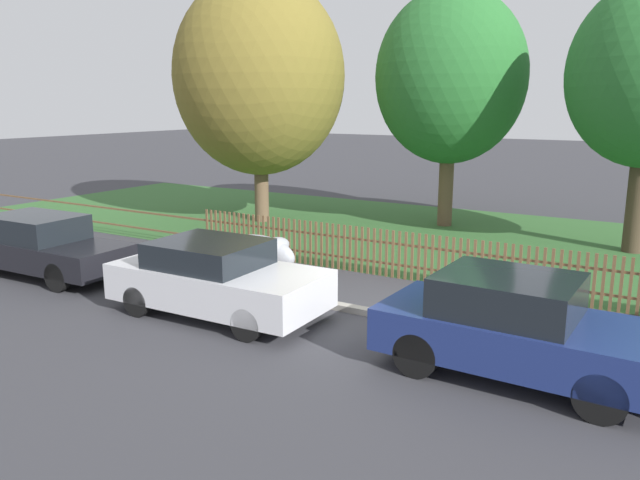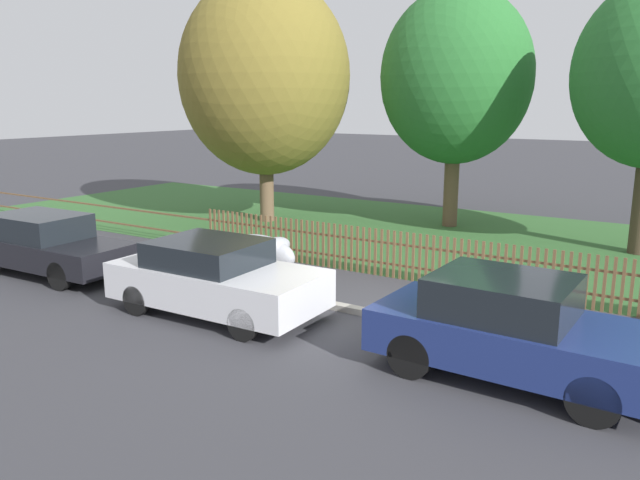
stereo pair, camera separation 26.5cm
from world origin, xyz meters
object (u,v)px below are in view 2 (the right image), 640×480
parked_car_black_saloon (215,277)px  parked_car_navy_estate (511,328)px  parked_car_silver_hatchback (45,244)px  tree_nearest_kerb (265,77)px  covered_motorcycle (262,253)px  tree_behind_motorcycle (456,77)px

parked_car_black_saloon → parked_car_navy_estate: 5.43m
parked_car_silver_hatchback → tree_nearest_kerb: size_ratio=0.57×
covered_motorcycle → tree_behind_motorcycle: (1.16, 8.32, 3.98)m
parked_car_silver_hatchback → parked_car_navy_estate: parked_car_navy_estate is taller
parked_car_black_saloon → tree_nearest_kerb: tree_nearest_kerb is taller
tree_behind_motorcycle → parked_car_black_saloon: bearing=-93.5°
parked_car_black_saloon → parked_car_navy_estate: size_ratio=1.01×
parked_car_navy_estate → tree_nearest_kerb: (-10.27, 7.91, 3.93)m
parked_car_black_saloon → parked_car_navy_estate: bearing=-0.1°
parked_car_navy_estate → covered_motorcycle: size_ratio=1.98×
tree_nearest_kerb → tree_behind_motorcycle: bearing=23.8°
covered_motorcycle → tree_nearest_kerb: tree_nearest_kerb is taller
parked_car_silver_hatchback → tree_nearest_kerb: (0.39, 7.96, 3.99)m
parked_car_navy_estate → covered_motorcycle: 6.28m
parked_car_navy_estate → tree_behind_motorcycle: bearing=116.6°
parked_car_black_saloon → tree_behind_motorcycle: tree_behind_motorcycle is taller
parked_car_silver_hatchback → covered_motorcycle: size_ratio=2.20×
parked_car_navy_estate → tree_nearest_kerb: tree_nearest_kerb is taller
covered_motorcycle → tree_nearest_kerb: bearing=130.1°
covered_motorcycle → tree_nearest_kerb: (-4.32, 5.90, 4.03)m
tree_nearest_kerb → parked_car_navy_estate: bearing=-37.6°
parked_car_black_saloon → tree_behind_motorcycle: bearing=85.3°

